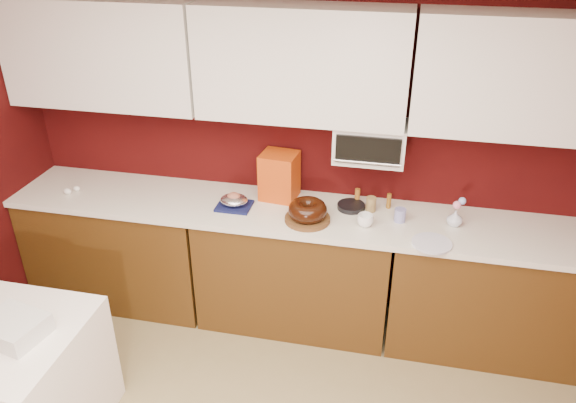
% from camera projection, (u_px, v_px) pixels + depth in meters
% --- Properties ---
extents(ceiling, '(4.00, 4.50, 0.02)m').
position_uv_depth(ceiling, '(136.00, 11.00, 1.33)').
color(ceiling, white).
rests_on(ceiling, wall_back).
extents(wall_back, '(4.00, 0.02, 2.50)m').
position_uv_depth(wall_back, '(305.00, 145.00, 3.86)').
color(wall_back, '#3A0807').
rests_on(wall_back, floor).
extents(base_cabinet_left, '(1.31, 0.58, 0.86)m').
position_uv_depth(base_cabinet_left, '(122.00, 247.00, 4.23)').
color(base_cabinet_left, '#4C2E0F').
rests_on(base_cabinet_left, floor).
extents(base_cabinet_center, '(1.31, 0.58, 0.86)m').
position_uv_depth(base_cabinet_center, '(295.00, 269.00, 3.98)').
color(base_cabinet_center, '#4C2E0F').
rests_on(base_cabinet_center, floor).
extents(base_cabinet_right, '(1.31, 0.58, 0.86)m').
position_uv_depth(base_cabinet_right, '(491.00, 293.00, 3.73)').
color(base_cabinet_right, '#4C2E0F').
rests_on(base_cabinet_right, floor).
extents(countertop, '(4.00, 0.62, 0.04)m').
position_uv_depth(countertop, '(296.00, 213.00, 3.77)').
color(countertop, silver).
rests_on(countertop, base_cabinet_center).
extents(upper_cabinet_left, '(1.31, 0.33, 0.70)m').
position_uv_depth(upper_cabinet_left, '(102.00, 53.00, 3.68)').
color(upper_cabinet_left, white).
rests_on(upper_cabinet_left, wall_back).
extents(upper_cabinet_center, '(1.31, 0.33, 0.70)m').
position_uv_depth(upper_cabinet_center, '(301.00, 64.00, 3.43)').
color(upper_cabinet_center, white).
rests_on(upper_cabinet_center, wall_back).
extents(upper_cabinet_right, '(1.31, 0.33, 0.70)m').
position_uv_depth(upper_cabinet_right, '(532.00, 77.00, 3.18)').
color(upper_cabinet_right, white).
rests_on(upper_cabinet_right, wall_back).
extents(toaster_oven, '(0.45, 0.30, 0.25)m').
position_uv_depth(toaster_oven, '(370.00, 141.00, 3.59)').
color(toaster_oven, white).
rests_on(toaster_oven, upper_cabinet_center).
extents(toaster_oven_door, '(0.40, 0.02, 0.18)m').
position_uv_depth(toaster_oven_door, '(368.00, 151.00, 3.45)').
color(toaster_oven_door, black).
rests_on(toaster_oven_door, toaster_oven).
extents(toaster_oven_handle, '(0.42, 0.02, 0.02)m').
position_uv_depth(toaster_oven_handle, '(367.00, 163.00, 3.47)').
color(toaster_oven_handle, silver).
rests_on(toaster_oven_handle, toaster_oven).
extents(dining_table, '(1.00, 0.80, 0.75)m').
position_uv_depth(dining_table, '(0.00, 382.00, 3.11)').
color(dining_table, white).
rests_on(dining_table, floor).
extents(cake_base, '(0.38, 0.38, 0.03)m').
position_uv_depth(cake_base, '(307.00, 219.00, 3.63)').
color(cake_base, brown).
rests_on(cake_base, countertop).
extents(bundt_cake, '(0.31, 0.31, 0.10)m').
position_uv_depth(bundt_cake, '(308.00, 210.00, 3.60)').
color(bundt_cake, black).
rests_on(bundt_cake, cake_base).
extents(navy_towel, '(0.23, 0.20, 0.02)m').
position_uv_depth(navy_towel, '(234.00, 206.00, 3.80)').
color(navy_towel, '#121643').
rests_on(navy_towel, countertop).
extents(foil_ham_nest, '(0.22, 0.20, 0.07)m').
position_uv_depth(foil_ham_nest, '(234.00, 200.00, 3.78)').
color(foil_ham_nest, white).
rests_on(foil_ham_nest, navy_towel).
extents(roasted_ham, '(0.10, 0.09, 0.06)m').
position_uv_depth(roasted_ham, '(234.00, 197.00, 3.76)').
color(roasted_ham, '#AC644E').
rests_on(roasted_ham, foil_ham_nest).
extents(pandoro_box, '(0.26, 0.24, 0.33)m').
position_uv_depth(pandoro_box, '(279.00, 176.00, 3.86)').
color(pandoro_box, '#AA230B').
rests_on(pandoro_box, countertop).
extents(dark_pan, '(0.24, 0.24, 0.03)m').
position_uv_depth(dark_pan, '(351.00, 206.00, 3.78)').
color(dark_pan, black).
rests_on(dark_pan, countertop).
extents(coffee_mug, '(0.10, 0.10, 0.10)m').
position_uv_depth(coffee_mug, '(365.00, 219.00, 3.56)').
color(coffee_mug, white).
rests_on(coffee_mug, countertop).
extents(blue_jar, '(0.10, 0.10, 0.09)m').
position_uv_depth(blue_jar, '(400.00, 215.00, 3.62)').
color(blue_jar, '#1B1E96').
rests_on(blue_jar, countertop).
extents(flower_vase, '(0.10, 0.10, 0.12)m').
position_uv_depth(flower_vase, '(455.00, 217.00, 3.56)').
color(flower_vase, silver).
rests_on(flower_vase, countertop).
extents(flower_pink, '(0.05, 0.05, 0.05)m').
position_uv_depth(flower_pink, '(457.00, 205.00, 3.52)').
color(flower_pink, pink).
rests_on(flower_pink, flower_vase).
extents(flower_blue, '(0.05, 0.05, 0.05)m').
position_uv_depth(flower_blue, '(462.00, 201.00, 3.52)').
color(flower_blue, '#93AEEB').
rests_on(flower_blue, flower_vase).
extents(china_plate, '(0.26, 0.26, 0.01)m').
position_uv_depth(china_plate, '(432.00, 243.00, 3.39)').
color(china_plate, white).
rests_on(china_plate, countertop).
extents(amber_bottle, '(0.05, 0.05, 0.10)m').
position_uv_depth(amber_bottle, '(357.00, 196.00, 3.83)').
color(amber_bottle, '#9C5D1C').
rests_on(amber_bottle, countertop).
extents(paper_cup, '(0.08, 0.08, 0.10)m').
position_uv_depth(paper_cup, '(371.00, 204.00, 3.73)').
color(paper_cup, olive).
rests_on(paper_cup, countertop).
extents(egg_left, '(0.06, 0.05, 0.04)m').
position_uv_depth(egg_left, '(68.00, 191.00, 3.96)').
color(egg_left, white).
rests_on(egg_left, countertop).
extents(egg_right, '(0.05, 0.04, 0.04)m').
position_uv_depth(egg_right, '(77.00, 188.00, 4.01)').
color(egg_right, white).
rests_on(egg_right, countertop).
extents(newspaper_stack, '(0.35, 0.31, 0.11)m').
position_uv_depth(newspaper_stack, '(14.00, 328.00, 2.87)').
color(newspaper_stack, silver).
rests_on(newspaper_stack, dining_table).
extents(amber_bottle_tall, '(0.04, 0.04, 0.11)m').
position_uv_depth(amber_bottle_tall, '(389.00, 201.00, 3.77)').
color(amber_bottle_tall, brown).
rests_on(amber_bottle_tall, countertop).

